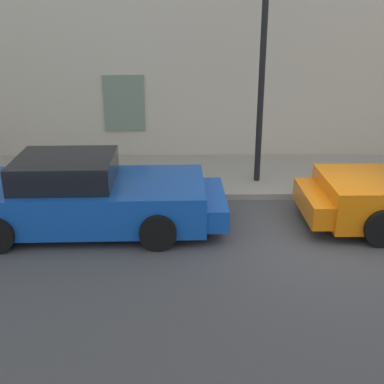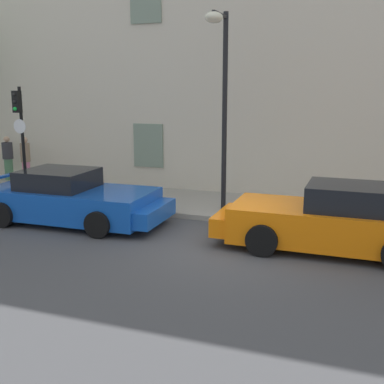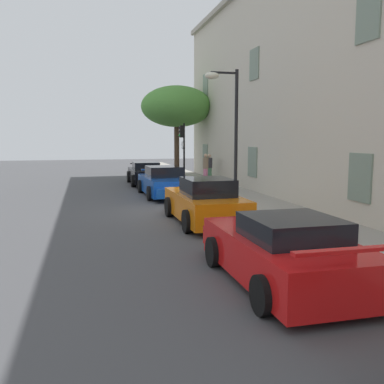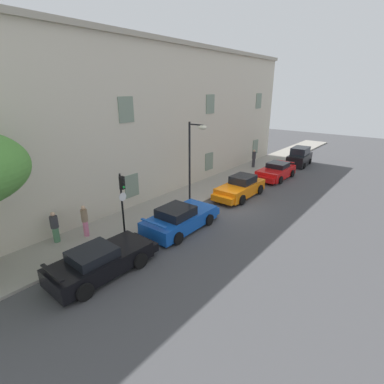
% 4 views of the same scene
% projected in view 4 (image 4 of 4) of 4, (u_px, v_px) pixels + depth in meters
% --- Properties ---
extents(ground_plane, '(80.00, 80.00, 0.00)m').
position_uv_depth(ground_plane, '(231.00, 207.00, 19.53)').
color(ground_plane, '#444447').
extents(sidewalk, '(60.00, 3.11, 0.14)m').
position_uv_depth(sidewalk, '(192.00, 195.00, 21.53)').
color(sidewalk, gray).
rests_on(sidewalk, ground).
extents(building_facade, '(32.41, 4.63, 10.68)m').
position_uv_depth(building_facade, '(155.00, 120.00, 21.89)').
color(building_facade, beige).
rests_on(building_facade, ground).
extents(sportscar_red_lead, '(4.80, 2.16, 1.33)m').
position_uv_depth(sportscar_red_lead, '(104.00, 260.00, 12.39)').
color(sportscar_red_lead, black).
rests_on(sportscar_red_lead, ground).
extents(sportscar_yellow_flank, '(5.00, 2.36, 1.42)m').
position_uv_depth(sportscar_yellow_flank, '(182.00, 218.00, 16.41)').
color(sportscar_yellow_flank, '#144CB2').
rests_on(sportscar_yellow_flank, ground).
extents(sportscar_white_middle, '(4.84, 2.10, 1.52)m').
position_uv_depth(sportscar_white_middle, '(239.00, 188.00, 21.17)').
color(sportscar_white_middle, orange).
rests_on(sportscar_white_middle, ground).
extents(sportscar_tail_end, '(4.69, 2.24, 1.36)m').
position_uv_depth(sportscar_tail_end, '(275.00, 172.00, 25.54)').
color(sportscar_tail_end, red).
rests_on(sportscar_tail_end, ground).
extents(hatchback_parked, '(3.98, 2.08, 1.88)m').
position_uv_depth(hatchback_parked, '(300.00, 157.00, 30.01)').
color(hatchback_parked, black).
rests_on(hatchback_parked, ground).
extents(traffic_light, '(0.44, 0.36, 3.46)m').
position_uv_depth(traffic_light, '(122.00, 195.00, 14.55)').
color(traffic_light, black).
rests_on(traffic_light, sidewalk).
extents(street_lamp, '(0.44, 1.42, 5.42)m').
position_uv_depth(street_lamp, '(195.00, 148.00, 18.92)').
color(street_lamp, black).
rests_on(street_lamp, sidewalk).
extents(pedestrian_admiring, '(0.46, 0.46, 1.73)m').
position_uv_depth(pedestrian_admiring, '(85.00, 220.00, 15.11)').
color(pedestrian_admiring, pink).
rests_on(pedestrian_admiring, sidewalk).
extents(pedestrian_strolling, '(0.53, 0.53, 1.65)m').
position_uv_depth(pedestrian_strolling, '(55.00, 227.00, 14.54)').
color(pedestrian_strolling, '#4C7F59').
rests_on(pedestrian_strolling, sidewalk).
extents(pedestrian_bystander, '(0.48, 0.48, 1.77)m').
position_uv_depth(pedestrian_bystander, '(254.00, 158.00, 28.71)').
color(pedestrian_bystander, '#333338').
rests_on(pedestrian_bystander, sidewalk).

